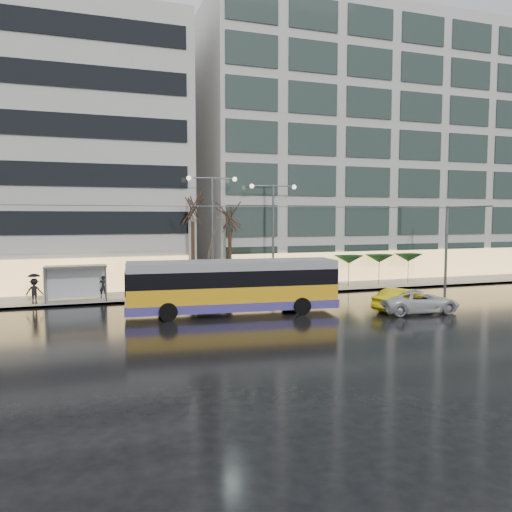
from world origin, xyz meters
name	(u,v)px	position (x,y,z in m)	size (l,w,h in m)	color
ground	(224,325)	(0.00, 0.00, 0.00)	(140.00, 140.00, 0.00)	black
sidewalk	(204,289)	(2.00, 14.00, 0.07)	(80.00, 10.00, 0.15)	gray
kerb	(218,298)	(2.00, 9.05, 0.07)	(80.00, 0.10, 0.15)	slate
building_right	(355,153)	(19.00, 19.00, 12.65)	(32.00, 14.00, 25.00)	#B3B2AB
trolleybus	(233,288)	(1.44, 3.12, 1.64)	(13.29, 5.62, 6.08)	gold
catenary	(208,243)	(1.00, 7.94, 4.25)	(42.24, 5.12, 7.00)	#595B60
bus_shelter	(70,275)	(-8.38, 10.69, 1.96)	(4.20, 1.60, 2.51)	#595B60
street_lamp_near	(212,218)	(2.00, 10.80, 5.99)	(3.96, 0.36, 9.03)	#595B60
street_lamp_far	(273,222)	(7.00, 10.80, 5.71)	(3.96, 0.36, 8.53)	#595B60
tree_a	(193,204)	(0.50, 11.00, 7.09)	(3.20, 3.20, 8.40)	black
tree_b	(230,213)	(3.50, 11.20, 6.40)	(3.20, 3.20, 7.70)	black
parasol_a	(349,259)	(14.00, 11.00, 2.45)	(2.50, 2.50, 2.65)	#595B60
parasol_b	(379,259)	(17.00, 11.00, 2.45)	(2.50, 2.50, 2.65)	#595B60
parasol_c	(408,258)	(20.00, 11.00, 2.45)	(2.50, 2.50, 2.65)	#595B60
taxi_b	(402,300)	(12.14, 0.56, 0.74)	(1.56, 4.46, 1.47)	yellow
sedan_silver	(417,301)	(12.67, -0.29, 0.73)	(2.42, 5.25, 1.46)	silver
pedestrian_a	(103,278)	(-6.17, 11.23, 1.61)	(1.06, 1.08, 2.19)	black
pedestrian_b	(131,283)	(-4.09, 12.07, 1.01)	(1.06, 1.06, 1.73)	black
pedestrian_c	(34,288)	(-10.69, 10.12, 1.26)	(1.18, 0.89, 2.11)	black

